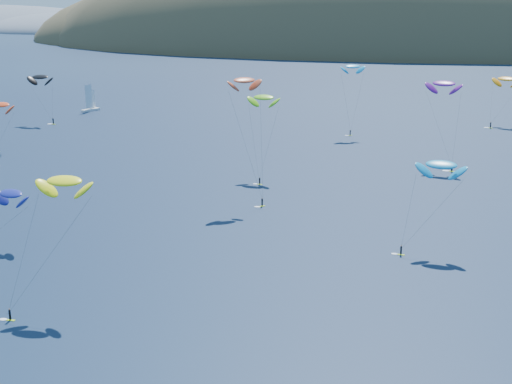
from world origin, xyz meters
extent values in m
ellipsoid|color=#3D3526|center=(20.00, 560.00, -12.60)|extent=(600.00, 300.00, 210.00)
ellipsoid|color=#3D3526|center=(-140.00, 590.00, -7.20)|extent=(340.00, 240.00, 120.00)
ellipsoid|color=slate|center=(-340.00, 720.00, -2.64)|extent=(240.00, 180.00, 44.00)
cube|color=silver|center=(-89.64, 206.89, 0.36)|extent=(5.06, 7.81, 0.92)
cylinder|color=silver|center=(-89.64, 207.40, 5.72)|extent=(0.14, 0.14, 10.72)
ellipsoid|color=#F6441A|center=(-86.50, 141.46, 12.50)|extent=(9.29, 5.66, 4.84)
cube|color=#BDF01A|center=(-27.26, 41.32, 0.04)|extent=(1.29, 0.37, 0.07)
cylinder|color=black|center=(-27.26, 41.32, 0.84)|extent=(0.30, 0.30, 1.38)
sphere|color=#8C6047|center=(-27.26, 41.32, 1.64)|extent=(0.23, 0.23, 0.23)
ellipsoid|color=#F7FB16|center=(-22.58, 50.86, 17.53)|extent=(8.13, 3.79, 4.54)
cube|color=#BDF01A|center=(-7.56, 117.33, 0.04)|extent=(1.35, 0.60, 0.07)
cylinder|color=black|center=(-7.56, 117.33, 0.85)|extent=(0.31, 0.31, 1.39)
sphere|color=#8C6047|center=(-7.56, 117.33, 1.66)|extent=(0.23, 0.23, 0.23)
ellipsoid|color=#6ED11B|center=(-8.80, 128.33, 18.69)|extent=(8.34, 4.94, 4.37)
cube|color=#BDF01A|center=(8.67, 179.65, 0.04)|extent=(1.40, 0.91, 0.07)
cylinder|color=black|center=(8.67, 179.65, 0.89)|extent=(0.32, 0.32, 1.45)
sphere|color=#8C6047|center=(8.67, 179.65, 1.73)|extent=(0.24, 0.24, 0.24)
ellipsoid|color=#0990D1|center=(8.50, 182.56, 20.94)|extent=(8.16, 6.15, 4.13)
cube|color=#BDF01A|center=(24.92, 77.46, 0.04)|extent=(1.34, 0.58, 0.07)
cylinder|color=black|center=(24.92, 77.46, 0.85)|extent=(0.30, 0.30, 1.38)
sphere|color=#8C6047|center=(24.92, 77.46, 1.65)|extent=(0.23, 0.23, 0.23)
ellipsoid|color=#0C89C6|center=(30.90, 83.64, 14.66)|extent=(8.74, 5.10, 4.59)
cube|color=#BDF01A|center=(36.87, 138.87, 0.05)|extent=(1.73, 0.90, 0.09)
cylinder|color=black|center=(36.87, 138.87, 1.09)|extent=(0.39, 0.39, 1.78)
sphere|color=#8C6047|center=(36.87, 138.87, 2.13)|extent=(0.30, 0.30, 0.30)
ellipsoid|color=#5E1284|center=(33.94, 146.96, 20.80)|extent=(9.66, 6.32, 4.96)
cube|color=#BDF01A|center=(-3.71, 100.51, 0.04)|extent=(1.33, 1.14, 0.08)
cylinder|color=black|center=(-3.71, 100.51, 0.90)|extent=(0.32, 0.32, 1.46)
sphere|color=#8C6047|center=(-3.71, 100.51, 1.75)|extent=(0.25, 0.25, 0.25)
ellipsoid|color=#CA4827|center=(-8.80, 106.77, 25.36)|extent=(7.93, 7.17, 4.11)
ellipsoid|color=navy|center=(-42.66, 69.88, 9.17)|extent=(8.50, 5.83, 4.33)
cube|color=#BDF01A|center=(52.68, 200.99, 0.04)|extent=(1.60, 1.16, 0.09)
cylinder|color=black|center=(52.68, 200.99, 1.03)|extent=(0.37, 0.37, 1.68)
sphere|color=#8C6047|center=(52.68, 200.99, 2.01)|extent=(0.28, 0.28, 0.28)
ellipsoid|color=orange|center=(57.56, 210.44, 15.06)|extent=(10.11, 8.19, 5.13)
cube|color=#BDF01A|center=(-90.45, 178.79, 0.05)|extent=(1.70, 0.67, 0.09)
cylinder|color=black|center=(-90.45, 178.79, 1.09)|extent=(0.39, 0.39, 1.78)
sphere|color=#8C6047|center=(-90.45, 178.79, 2.12)|extent=(0.30, 0.30, 0.30)
ellipsoid|color=black|center=(-95.47, 181.69, 15.40)|extent=(9.73, 5.36, 5.19)
camera|label=1|loc=(23.43, -39.01, 43.57)|focal=50.00mm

